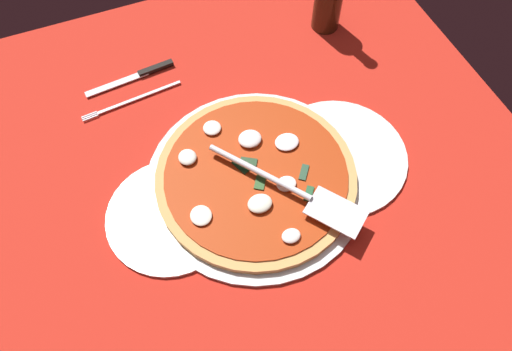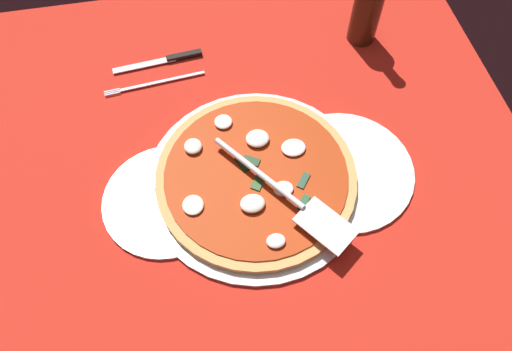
{
  "view_description": "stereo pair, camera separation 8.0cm",
  "coord_description": "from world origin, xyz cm",
  "px_view_note": "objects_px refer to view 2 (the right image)",
  "views": [
    {
      "loc": [
        12.65,
        36.8,
        71.6
      ],
      "look_at": [
        -2.78,
        -0.95,
        2.16
      ],
      "focal_mm": 33.41,
      "sensor_mm": 36.0,
      "label": 1
    },
    {
      "loc": [
        4.94,
        39.09,
        71.6
      ],
      "look_at": [
        -2.78,
        -0.95,
        2.16
      ],
      "focal_mm": 33.41,
      "sensor_mm": 36.0,
      "label": 2
    }
  ],
  "objects_px": {
    "pizza_server": "(287,195)",
    "place_setting_near": "(161,72)",
    "pizza": "(256,176)",
    "dinner_plate_right": "(166,200)",
    "dinner_plate_left": "(343,170)",
    "beer_bottle": "(369,2)"
  },
  "relations": [
    {
      "from": "pizza_server",
      "to": "place_setting_near",
      "type": "distance_m",
      "value": 0.38
    },
    {
      "from": "pizza_server",
      "to": "place_setting_near",
      "type": "bearing_deg",
      "value": 170.97
    },
    {
      "from": "pizza_server",
      "to": "beer_bottle",
      "type": "bearing_deg",
      "value": 109.22
    },
    {
      "from": "dinner_plate_right",
      "to": "pizza",
      "type": "distance_m",
      "value": 0.16
    },
    {
      "from": "dinner_plate_left",
      "to": "pizza_server",
      "type": "xyz_separation_m",
      "value": [
        0.11,
        0.05,
        0.04
      ]
    },
    {
      "from": "beer_bottle",
      "to": "place_setting_near",
      "type": "bearing_deg",
      "value": 2.51
    },
    {
      "from": "dinner_plate_right",
      "to": "pizza",
      "type": "height_order",
      "value": "pizza"
    },
    {
      "from": "dinner_plate_left",
      "to": "pizza",
      "type": "distance_m",
      "value": 0.16
    },
    {
      "from": "pizza",
      "to": "place_setting_near",
      "type": "distance_m",
      "value": 0.31
    },
    {
      "from": "pizza",
      "to": "beer_bottle",
      "type": "distance_m",
      "value": 0.42
    },
    {
      "from": "dinner_plate_left",
      "to": "pizza_server",
      "type": "relative_size",
      "value": 0.99
    },
    {
      "from": "dinner_plate_left",
      "to": "dinner_plate_right",
      "type": "distance_m",
      "value": 0.31
    },
    {
      "from": "dinner_plate_left",
      "to": "place_setting_near",
      "type": "xyz_separation_m",
      "value": [
        0.29,
        -0.29,
        -0.0
      ]
    },
    {
      "from": "dinner_plate_right",
      "to": "pizza",
      "type": "xyz_separation_m",
      "value": [
        -0.15,
        -0.01,
        0.01
      ]
    },
    {
      "from": "dinner_plate_left",
      "to": "pizza_server",
      "type": "distance_m",
      "value": 0.13
    },
    {
      "from": "dinner_plate_left",
      "to": "place_setting_near",
      "type": "bearing_deg",
      "value": -44.63
    },
    {
      "from": "dinner_plate_right",
      "to": "place_setting_near",
      "type": "height_order",
      "value": "place_setting_near"
    },
    {
      "from": "dinner_plate_left",
      "to": "beer_bottle",
      "type": "height_order",
      "value": "beer_bottle"
    },
    {
      "from": "pizza",
      "to": "place_setting_near",
      "type": "relative_size",
      "value": 1.57
    },
    {
      "from": "pizza",
      "to": "place_setting_near",
      "type": "xyz_separation_m",
      "value": [
        0.14,
        -0.28,
        -0.02
      ]
    },
    {
      "from": "dinner_plate_right",
      "to": "place_setting_near",
      "type": "distance_m",
      "value": 0.29
    },
    {
      "from": "place_setting_near",
      "to": "beer_bottle",
      "type": "height_order",
      "value": "beer_bottle"
    }
  ]
}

